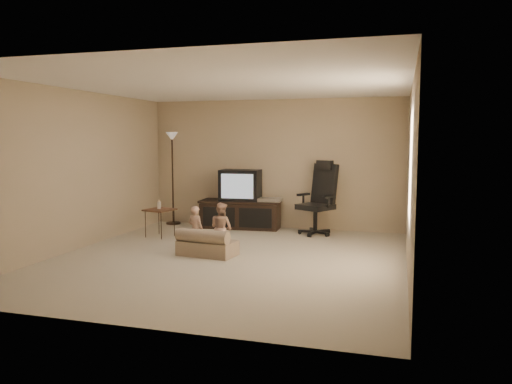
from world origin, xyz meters
TOP-DOWN VIEW (x-y plane):
  - floor at (0.00, 0.00)m, footprint 5.50×5.50m
  - room_shell at (0.00, 0.00)m, footprint 5.50×5.50m
  - tv_stand at (-0.60, 2.49)m, footprint 1.63×0.68m
  - office_chair at (0.96, 2.27)m, footprint 0.85×0.86m
  - side_table at (-1.72, 1.24)m, footprint 0.54×0.54m
  - floor_lamp at (-2.09, 2.55)m, footprint 0.29×0.29m
  - child_sofa at (-0.37, 0.10)m, footprint 0.90×0.59m
  - toddler_left at (-0.59, 0.22)m, footprint 0.30×0.25m
  - toddler_right at (-0.22, 0.34)m, footprint 0.43×0.34m

SIDE VIEW (x-z plane):
  - floor at x=0.00m, z-range 0.00..0.00m
  - child_sofa at x=-0.37m, z-range -0.04..0.37m
  - toddler_left at x=-0.59m, z-range 0.00..0.73m
  - toddler_right at x=-0.22m, z-range 0.00..0.78m
  - tv_stand at x=-0.60m, z-range -0.10..1.05m
  - side_table at x=-1.72m, z-range 0.15..0.82m
  - office_chair at x=0.96m, z-range -0.19..1.16m
  - floor_lamp at x=-2.09m, z-range 0.43..2.31m
  - room_shell at x=0.00m, z-range -1.23..4.27m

